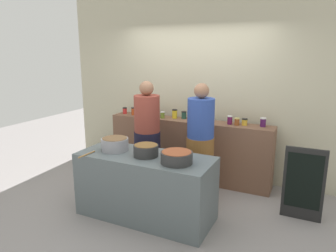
# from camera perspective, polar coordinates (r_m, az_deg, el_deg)

# --- Properties ---
(ground) EXTENTS (12.00, 12.00, 0.00)m
(ground) POSITION_cam_1_polar(r_m,az_deg,el_deg) (4.44, -2.03, -14.28)
(ground) COLOR gray
(storefront_wall) EXTENTS (4.80, 0.12, 3.00)m
(storefront_wall) POSITION_cam_1_polar(r_m,az_deg,el_deg) (5.28, 5.24, 7.26)
(storefront_wall) COLOR #B8B295
(storefront_wall) RESTS_ON ground
(display_shelf) EXTENTS (2.70, 0.36, 0.99)m
(display_shelf) POSITION_cam_1_polar(r_m,az_deg,el_deg) (5.17, 3.63, -4.26)
(display_shelf) COLOR brown
(display_shelf) RESTS_ON ground
(prep_table) EXTENTS (1.70, 0.70, 0.82)m
(prep_table) POSITION_cam_1_polar(r_m,az_deg,el_deg) (4.02, -4.10, -10.89)
(prep_table) COLOR #535D60
(prep_table) RESTS_ON ground
(preserve_jar_0) EXTENTS (0.08, 0.08, 0.11)m
(preserve_jar_0) POSITION_cam_1_polar(r_m,az_deg,el_deg) (5.60, -7.87, 2.81)
(preserve_jar_0) COLOR red
(preserve_jar_0) RESTS_ON display_shelf
(preserve_jar_1) EXTENTS (0.09, 0.09, 0.13)m
(preserve_jar_1) POSITION_cam_1_polar(r_m,az_deg,el_deg) (5.46, -6.25, 2.71)
(preserve_jar_1) COLOR #AB3C16
(preserve_jar_1) RESTS_ON display_shelf
(preserve_jar_2) EXTENTS (0.08, 0.08, 0.10)m
(preserve_jar_2) POSITION_cam_1_polar(r_m,az_deg,el_deg) (5.42, -3.81, 2.50)
(preserve_jar_2) COLOR #305922
(preserve_jar_2) RESTS_ON display_shelf
(preserve_jar_3) EXTENTS (0.09, 0.09, 0.14)m
(preserve_jar_3) POSITION_cam_1_polar(r_m,az_deg,el_deg) (5.33, -2.21, 2.56)
(preserve_jar_3) COLOR #532655
(preserve_jar_3) RESTS_ON display_shelf
(preserve_jar_4) EXTENTS (0.07, 0.07, 0.11)m
(preserve_jar_4) POSITION_cam_1_polar(r_m,az_deg,el_deg) (5.16, -1.02, 2.03)
(preserve_jar_4) COLOR olive
(preserve_jar_4) RESTS_ON display_shelf
(preserve_jar_5) EXTENTS (0.09, 0.09, 0.15)m
(preserve_jar_5) POSITION_cam_1_polar(r_m,az_deg,el_deg) (5.16, 1.21, 2.25)
(preserve_jar_5) COLOR gold
(preserve_jar_5) RESTS_ON display_shelf
(preserve_jar_6) EXTENTS (0.08, 0.08, 0.12)m
(preserve_jar_6) POSITION_cam_1_polar(r_m,az_deg,el_deg) (5.12, 2.92, 2.02)
(preserve_jar_6) COLOR #204237
(preserve_jar_6) RESTS_ON display_shelf
(preserve_jar_7) EXTENTS (0.07, 0.07, 0.13)m
(preserve_jar_7) POSITION_cam_1_polar(r_m,az_deg,el_deg) (5.02, 4.67, 1.77)
(preserve_jar_7) COLOR #36562D
(preserve_jar_7) RESTS_ON display_shelf
(preserve_jar_8) EXTENTS (0.08, 0.08, 0.13)m
(preserve_jar_8) POSITION_cam_1_polar(r_m,az_deg,el_deg) (4.82, 11.19, 1.08)
(preserve_jar_8) COLOR #5B1543
(preserve_jar_8) RESTS_ON display_shelf
(preserve_jar_9) EXTENTS (0.07, 0.07, 0.11)m
(preserve_jar_9) POSITION_cam_1_polar(r_m,az_deg,el_deg) (4.78, 12.44, 0.80)
(preserve_jar_9) COLOR brown
(preserve_jar_9) RESTS_ON display_shelf
(preserve_jar_10) EXTENTS (0.08, 0.08, 0.10)m
(preserve_jar_10) POSITION_cam_1_polar(r_m,az_deg,el_deg) (4.80, 13.78, 0.73)
(preserve_jar_10) COLOR gold
(preserve_jar_10) RESTS_ON display_shelf
(preserve_jar_11) EXTENTS (0.09, 0.09, 0.13)m
(preserve_jar_11) POSITION_cam_1_polar(r_m,az_deg,el_deg) (4.78, 16.92, 0.67)
(preserve_jar_11) COLOR #411446
(preserve_jar_11) RESTS_ON display_shelf
(cooking_pot_left) EXTENTS (0.35, 0.35, 0.16)m
(cooking_pot_left) POSITION_cam_1_polar(r_m,az_deg,el_deg) (4.10, -9.64, -3.28)
(cooking_pot_left) COLOR gray
(cooking_pot_left) RESTS_ON prep_table
(cooking_pot_center) EXTENTS (0.30, 0.30, 0.14)m
(cooking_pot_center) POSITION_cam_1_polar(r_m,az_deg,el_deg) (3.83, -4.04, -4.46)
(cooking_pot_center) COLOR #2D2D2D
(cooking_pot_center) RESTS_ON prep_table
(cooking_pot_right) EXTENTS (0.37, 0.37, 0.14)m
(cooking_pot_right) POSITION_cam_1_polar(r_m,az_deg,el_deg) (3.59, 1.58, -5.74)
(cooking_pot_right) COLOR #2D2D2D
(cooking_pot_right) RESTS_ON prep_table
(wooden_spoon) EXTENTS (0.03, 0.29, 0.02)m
(wooden_spoon) POSITION_cam_1_polar(r_m,az_deg,el_deg) (4.00, -14.59, -5.03)
(wooden_spoon) COLOR #9E703D
(wooden_spoon) RESTS_ON prep_table
(cook_with_tongs) EXTENTS (0.40, 0.40, 1.65)m
(cook_with_tongs) POSITION_cam_1_polar(r_m,az_deg,el_deg) (4.75, -3.78, -2.78)
(cook_with_tongs) COLOR black
(cook_with_tongs) RESTS_ON ground
(cook_in_cap) EXTENTS (0.39, 0.39, 1.65)m
(cook_in_cap) POSITION_cam_1_polar(r_m,az_deg,el_deg) (4.44, 5.88, -3.96)
(cook_in_cap) COLOR brown
(cook_in_cap) RESTS_ON ground
(chalkboard_sign) EXTENTS (0.48, 0.05, 0.93)m
(chalkboard_sign) POSITION_cam_1_polar(r_m,az_deg,el_deg) (4.26, 23.44, -9.66)
(chalkboard_sign) COLOR black
(chalkboard_sign) RESTS_ON ground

